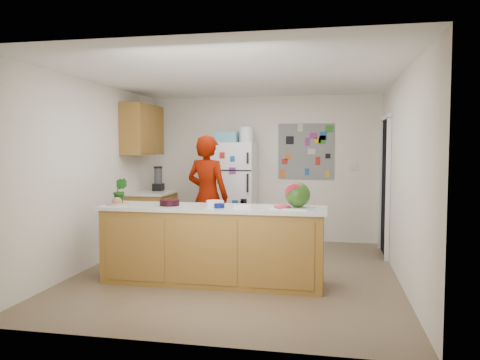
% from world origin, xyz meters
% --- Properties ---
extents(floor, '(4.00, 4.50, 0.02)m').
position_xyz_m(floor, '(0.00, 0.00, -0.01)').
color(floor, brown).
rests_on(floor, ground).
extents(wall_back, '(4.00, 0.02, 2.50)m').
position_xyz_m(wall_back, '(0.00, 2.26, 1.25)').
color(wall_back, beige).
rests_on(wall_back, ground).
extents(wall_left, '(0.02, 4.50, 2.50)m').
position_xyz_m(wall_left, '(-2.01, 0.00, 1.25)').
color(wall_left, beige).
rests_on(wall_left, ground).
extents(wall_right, '(0.02, 4.50, 2.50)m').
position_xyz_m(wall_right, '(2.01, 0.00, 1.25)').
color(wall_right, beige).
rests_on(wall_right, ground).
extents(ceiling, '(4.00, 4.50, 0.02)m').
position_xyz_m(ceiling, '(0.00, 0.00, 2.51)').
color(ceiling, white).
rests_on(ceiling, wall_back).
extents(doorway, '(0.03, 0.85, 2.04)m').
position_xyz_m(doorway, '(1.99, 1.45, 1.02)').
color(doorway, black).
rests_on(doorway, ground).
extents(peninsula_base, '(2.60, 0.62, 0.88)m').
position_xyz_m(peninsula_base, '(-0.20, -0.50, 0.44)').
color(peninsula_base, brown).
rests_on(peninsula_base, floor).
extents(peninsula_top, '(2.68, 0.70, 0.04)m').
position_xyz_m(peninsula_top, '(-0.20, -0.50, 0.90)').
color(peninsula_top, silver).
rests_on(peninsula_top, peninsula_base).
extents(side_counter_base, '(0.60, 0.80, 0.86)m').
position_xyz_m(side_counter_base, '(-1.69, 1.35, 0.43)').
color(side_counter_base, brown).
rests_on(side_counter_base, floor).
extents(side_counter_top, '(0.64, 0.84, 0.04)m').
position_xyz_m(side_counter_top, '(-1.69, 1.35, 0.88)').
color(side_counter_top, silver).
rests_on(side_counter_top, side_counter_base).
extents(upper_cabinets, '(0.35, 1.00, 0.80)m').
position_xyz_m(upper_cabinets, '(-1.82, 1.30, 1.90)').
color(upper_cabinets, brown).
rests_on(upper_cabinets, wall_left).
extents(refrigerator, '(0.75, 0.70, 1.70)m').
position_xyz_m(refrigerator, '(-0.45, 1.88, 0.85)').
color(refrigerator, silver).
rests_on(refrigerator, floor).
extents(fridge_top_bin, '(0.35, 0.28, 0.18)m').
position_xyz_m(fridge_top_bin, '(-0.55, 1.88, 1.79)').
color(fridge_top_bin, '#5999B2').
rests_on(fridge_top_bin, refrigerator).
extents(photo_collage, '(0.95, 0.01, 0.95)m').
position_xyz_m(photo_collage, '(0.75, 2.24, 1.55)').
color(photo_collage, slate).
rests_on(photo_collage, wall_back).
extents(person, '(0.74, 0.59, 1.80)m').
position_xyz_m(person, '(-0.60, 0.77, 0.90)').
color(person, '#660E00').
rests_on(person, floor).
extents(blender_appliance, '(0.13, 0.13, 0.38)m').
position_xyz_m(blender_appliance, '(-1.64, 1.50, 1.09)').
color(blender_appliance, black).
rests_on(blender_appliance, side_counter_top).
extents(cutting_board, '(0.50, 0.42, 0.01)m').
position_xyz_m(cutting_board, '(0.74, -0.50, 0.93)').
color(cutting_board, white).
rests_on(cutting_board, peninsula_top).
extents(watermelon, '(0.29, 0.29, 0.29)m').
position_xyz_m(watermelon, '(0.80, -0.48, 1.07)').
color(watermelon, '#2C550D').
rests_on(watermelon, cutting_board).
extents(watermelon_slice, '(0.19, 0.19, 0.02)m').
position_xyz_m(watermelon_slice, '(0.63, -0.55, 0.94)').
color(watermelon_slice, red).
rests_on(watermelon_slice, cutting_board).
extents(cherry_bowl, '(0.29, 0.29, 0.07)m').
position_xyz_m(cherry_bowl, '(-0.72, -0.53, 0.96)').
color(cherry_bowl, black).
rests_on(cherry_bowl, peninsula_top).
extents(white_bowl, '(0.25, 0.25, 0.06)m').
position_xyz_m(white_bowl, '(-0.19, -0.41, 0.95)').
color(white_bowl, white).
rests_on(white_bowl, peninsula_top).
extents(cobalt_bowl, '(0.16, 0.16, 0.05)m').
position_xyz_m(cobalt_bowl, '(-0.09, -0.62, 0.95)').
color(cobalt_bowl, '#06105A').
rests_on(cobalt_bowl, peninsula_top).
extents(plate, '(0.28, 0.28, 0.02)m').
position_xyz_m(plate, '(-1.40, -0.53, 0.93)').
color(plate, beige).
rests_on(plate, peninsula_top).
extents(paper_towel, '(0.22, 0.21, 0.02)m').
position_xyz_m(paper_towel, '(0.16, -0.53, 0.93)').
color(paper_towel, white).
rests_on(paper_towel, peninsula_top).
extents(keys, '(0.09, 0.04, 0.01)m').
position_xyz_m(keys, '(0.75, -0.66, 0.93)').
color(keys, gray).
rests_on(keys, peninsula_top).
extents(potted_plant, '(0.19, 0.16, 0.32)m').
position_xyz_m(potted_plant, '(-1.39, -0.45, 1.08)').
color(potted_plant, '#093D10').
rests_on(potted_plant, peninsula_top).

